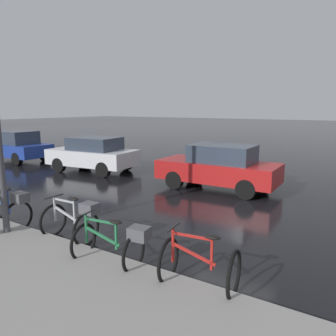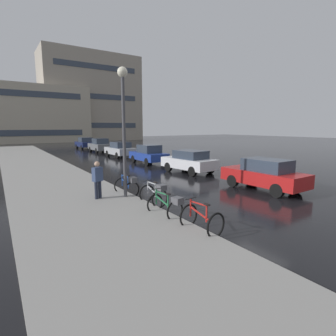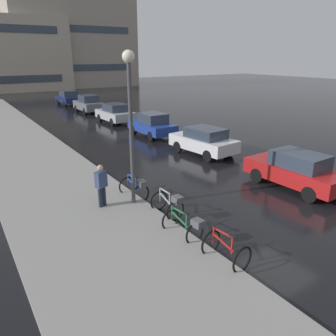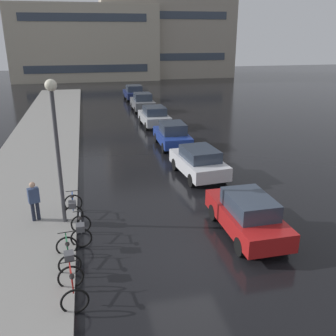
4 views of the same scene
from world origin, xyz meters
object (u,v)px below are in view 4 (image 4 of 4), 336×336
at_px(car_red, 247,215).
at_px(car_grey, 143,102).
at_px(car_blue, 172,135).
at_px(bicycle_farthest, 73,207).
at_px(bicycle_second, 68,254).
at_px(bicycle_nearest, 73,288).
at_px(bicycle_third, 81,229).
at_px(car_silver, 154,116).
at_px(pedestrian, 34,200).
at_px(car_navy, 134,93).
at_px(streetlamp, 56,131).
at_px(car_white, 199,162).

xyz_separation_m(car_red, car_grey, (-0.29, 23.55, 0.04)).
xyz_separation_m(car_blue, car_grey, (-0.13, 12.05, 0.04)).
relative_size(car_red, car_blue, 1.06).
bearing_deg(car_grey, bicycle_farthest, -105.77).
relative_size(bicycle_second, car_red, 0.35).
bearing_deg(car_blue, bicycle_farthest, -124.16).
distance_m(bicycle_nearest, bicycle_third, 3.10).
xyz_separation_m(car_silver, pedestrian, (-7.32, -14.79, 0.17)).
xyz_separation_m(car_navy, pedestrian, (-7.31, -27.31, 0.18)).
relative_size(car_grey, streetlamp, 0.69).
distance_m(bicycle_third, car_navy, 29.65).
height_order(bicycle_second, streetlamp, streetlamp).
xyz_separation_m(bicycle_farthest, car_blue, (6.05, 8.92, 0.28)).
relative_size(car_silver, streetlamp, 0.71).
distance_m(bicycle_second, car_blue, 13.74).
bearing_deg(car_red, bicycle_third, 173.24).
xyz_separation_m(bicycle_second, car_grey, (5.99, 24.34, 0.36)).
height_order(car_blue, car_silver, car_blue).
xyz_separation_m(bicycle_nearest, car_white, (6.10, 8.42, 0.37)).
distance_m(bicycle_third, car_silver, 17.52).
height_order(bicycle_third, car_blue, car_blue).
bearing_deg(car_navy, car_blue, -89.56).
distance_m(car_navy, pedestrian, 28.27).
bearing_deg(pedestrian, car_white, 24.93).
distance_m(bicycle_second, car_red, 6.34).
bearing_deg(car_silver, pedestrian, -116.32).
distance_m(car_silver, streetlamp, 16.64).
xyz_separation_m(car_white, car_silver, (-0.28, 11.26, 0.01)).
distance_m(bicycle_nearest, car_white, 10.41).
relative_size(bicycle_second, bicycle_farthest, 1.05).
xyz_separation_m(bicycle_third, car_silver, (5.60, 16.59, 0.29)).
relative_size(bicycle_nearest, car_navy, 0.33).
bearing_deg(bicycle_third, pedestrian, 133.53).
relative_size(bicycle_second, car_grey, 0.39).
bearing_deg(streetlamp, bicycle_second, -85.18).
bearing_deg(car_grey, streetlamp, -106.25).
xyz_separation_m(bicycle_third, car_navy, (5.60, 29.11, 0.29)).
height_order(bicycle_third, streetlamp, streetlamp).
relative_size(bicycle_farthest, car_grey, 0.37).
bearing_deg(car_red, bicycle_second, -172.87).
relative_size(bicycle_nearest, bicycle_third, 0.92).
xyz_separation_m(car_grey, pedestrian, (-7.32, -21.05, 0.14)).
height_order(bicycle_nearest, car_blue, car_blue).
xyz_separation_m(car_red, car_navy, (-0.30, 29.81, 0.00)).
relative_size(bicycle_third, car_blue, 0.34).
relative_size(bicycle_farthest, car_red, 0.33).
relative_size(car_red, pedestrian, 2.43).
xyz_separation_m(bicycle_second, car_blue, (6.12, 12.29, 0.32)).
bearing_deg(car_grey, pedestrian, -109.18).
bearing_deg(bicycle_nearest, car_silver, 73.52).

